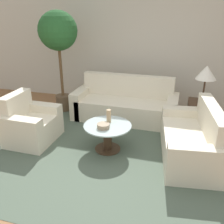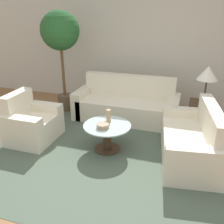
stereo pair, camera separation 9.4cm
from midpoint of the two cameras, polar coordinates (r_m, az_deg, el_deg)
ground_plane at (r=3.53m, az=-2.63°, el=-13.99°), size 14.00×14.00×0.00m
wall_back at (r=5.71m, az=7.52°, el=14.55°), size 10.00×0.06×2.60m
rug at (r=4.06m, az=-0.40°, el=-8.44°), size 3.59×3.40×0.01m
sofa_main at (r=5.05m, az=3.90°, el=1.54°), size 2.05×0.77×0.85m
armchair at (r=4.44m, az=-17.53°, el=-2.69°), size 0.72×0.85×0.82m
loveseat at (r=3.90m, az=18.77°, el=-6.59°), size 0.93×1.56×0.84m
coffee_table at (r=3.92m, az=-0.41°, el=-5.01°), size 0.74×0.74×0.43m
side_table at (r=4.82m, az=20.23°, el=-1.05°), size 0.46×0.46×0.55m
table_lamp at (r=4.57m, az=21.59°, el=8.08°), size 0.35×0.35×0.66m
potted_plant at (r=5.29m, az=-11.20°, el=16.62°), size 0.78×0.78×2.07m
vase at (r=3.91m, az=-0.10°, el=-0.91°), size 0.07×0.07×0.21m
bowl at (r=3.75m, az=-1.41°, el=-3.19°), size 0.19×0.19×0.07m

